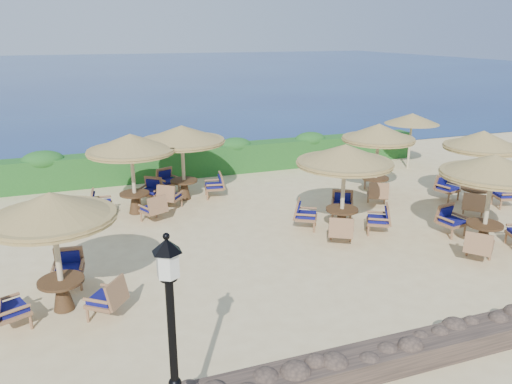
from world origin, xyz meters
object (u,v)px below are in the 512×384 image
Objects in this scene: cafe_set_6 at (481,156)px; extra_parasol at (412,119)px; cafe_set_5 at (378,143)px; cafe_set_1 at (344,172)px; cafe_set_3 at (132,157)px; lamp_post at (174,361)px; cafe_set_0 at (54,229)px; cafe_set_4 at (182,146)px; cafe_set_2 at (491,182)px.

extra_parasol is at bearing 78.06° from cafe_set_6.
cafe_set_5 is at bearing 137.40° from cafe_set_6.
cafe_set_1 is 1.00× the size of cafe_set_5.
extra_parasol is 0.85× the size of cafe_set_3.
cafe_set_6 is (-1.09, -5.15, -0.35)m from extra_parasol.
cafe_set_3 is at bearing 86.31° from lamp_post.
lamp_post is 4.93m from cafe_set_0.
cafe_set_4 is at bearing 26.24° from cafe_set_3.
cafe_set_4 reaches higher than extra_parasol.
cafe_set_4 is at bearing 129.72° from cafe_set_1.
cafe_set_0 is 0.92× the size of cafe_set_4.
cafe_set_1 is (7.81, 1.91, -0.03)m from cafe_set_0.
cafe_set_0 is 10.89m from cafe_set_2.
cafe_set_0 is (-14.14, -7.33, -0.31)m from extra_parasol.
cafe_set_0 is 5.98m from cafe_set_3.
extra_parasol is at bearing 39.02° from cafe_set_5.
cafe_set_3 is 2.03m from cafe_set_4.
extra_parasol is 10.16m from cafe_set_4.
cafe_set_6 is at bearing -25.35° from cafe_set_4.
cafe_set_2 is at bearing -129.01° from cafe_set_6.
extra_parasol is 12.07m from cafe_set_3.
cafe_set_1 is 0.94× the size of cafe_set_4.
cafe_set_5 is (9.05, 9.12, 0.41)m from lamp_post.
cafe_set_6 is at bearing 2.99° from cafe_set_1.
cafe_set_4 is at bearing -175.10° from extra_parasol.
cafe_set_0 and cafe_set_3 have the same top height.
cafe_set_0 and cafe_set_5 have the same top height.
cafe_set_3 is at bearing 162.71° from cafe_set_6.
cafe_set_2 is (10.88, -0.50, 0.04)m from cafe_set_0.
cafe_set_2 is at bearing -45.46° from cafe_set_4.
cafe_set_3 is (2.20, 5.56, 0.05)m from cafe_set_0.
lamp_post is 1.11× the size of cafe_set_4.
lamp_post is at bearing -71.76° from cafe_set_0.
cafe_set_2 is 0.94× the size of cafe_set_4.
cafe_set_3 is at bearing 146.91° from cafe_set_1.
lamp_post is 1.18× the size of cafe_set_5.
cafe_set_5 is (2.78, 2.54, 0.13)m from cafe_set_1.
cafe_set_1 and cafe_set_4 have the same top height.
cafe_set_2 and cafe_set_3 have the same top height.
lamp_post is 1.17× the size of cafe_set_1.
cafe_set_2 is 9.77m from cafe_set_4.
cafe_set_3 is at bearing 172.45° from cafe_set_5.
cafe_set_0 is 11.48m from cafe_set_5.
cafe_set_4 is (4.02, 6.46, 0.09)m from cafe_set_0.
cafe_set_0 is 0.97× the size of cafe_set_3.
cafe_set_2 and cafe_set_4 have the same top height.
lamp_post is at bearing -133.60° from cafe_set_1.
extra_parasol is 8.49m from cafe_set_2.
cafe_set_5 is (8.39, -1.11, 0.05)m from cafe_set_3.
cafe_set_6 is (13.05, 2.18, -0.04)m from cafe_set_0.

